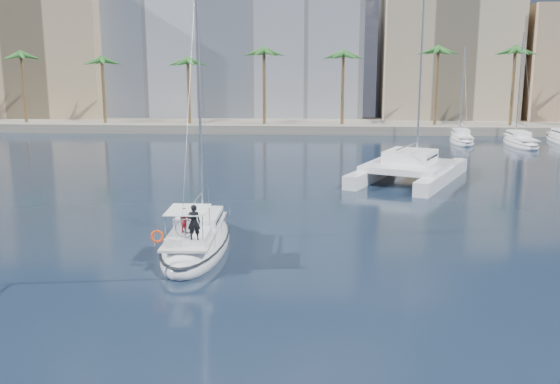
{
  "coord_description": "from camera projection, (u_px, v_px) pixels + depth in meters",
  "views": [
    {
      "loc": [
        2.4,
        -30.82,
        9.87
      ],
      "look_at": [
        0.37,
        1.5,
        3.06
      ],
      "focal_mm": 40.0,
      "sensor_mm": 36.0,
      "label": 1
    }
  ],
  "objects": [
    {
      "name": "moored_yacht_b",
      "position": [
        520.0,
        145.0,
        74.61
      ],
      "size": [
        3.32,
        10.83,
        13.72
      ],
      "primitive_type": null,
      "rotation": [
        0.0,
        0.0,
        -0.02
      ],
      "color": "white",
      "rests_on": "ground"
    },
    {
      "name": "building_tan_left",
      "position": [
        43.0,
        54.0,
        99.97
      ],
      "size": [
        22.0,
        14.0,
        22.0
      ],
      "primitive_type": "cube",
      "color": "tan",
      "rests_on": "ground"
    },
    {
      "name": "palm_right",
      "position": [
        555.0,
        58.0,
        83.75
      ],
      "size": [
        3.6,
        3.6,
        12.3
      ],
      "color": "brown",
      "rests_on": "ground"
    },
    {
      "name": "palm_centre",
      "position": [
        302.0,
        58.0,
        85.83
      ],
      "size": [
        3.6,
        3.6,
        12.3
      ],
      "color": "brown",
      "rests_on": "ground"
    },
    {
      "name": "catamaran",
      "position": [
        409.0,
        166.0,
        52.56
      ],
      "size": [
        11.78,
        15.18,
        19.62
      ],
      "rotation": [
        0.0,
        0.0,
        -0.42
      ],
      "color": "white",
      "rests_on": "ground"
    },
    {
      "name": "ground",
      "position": [
        271.0,
        256.0,
        32.28
      ],
      "size": [
        160.0,
        160.0,
        0.0
      ],
      "primitive_type": "plane",
      "color": "black",
      "rests_on": "ground"
    },
    {
      "name": "quay",
      "position": [
        303.0,
        125.0,
        91.73
      ],
      "size": [
        120.0,
        14.0,
        1.2
      ],
      "primitive_type": "cube",
      "color": "gray",
      "rests_on": "ground"
    },
    {
      "name": "palm_left",
      "position": [
        62.0,
        58.0,
        87.91
      ],
      "size": [
        3.6,
        3.6,
        12.3
      ],
      "color": "brown",
      "rests_on": "ground"
    },
    {
      "name": "building_modern",
      "position": [
        232.0,
        35.0,
        101.43
      ],
      "size": [
        42.0,
        16.0,
        28.0
      ],
      "primitive_type": "cube",
      "color": "silver",
      "rests_on": "ground"
    },
    {
      "name": "building_beige",
      "position": [
        446.0,
        60.0,
        97.24
      ],
      "size": [
        20.0,
        14.0,
        20.0
      ],
      "primitive_type": "cube",
      "color": "tan",
      "rests_on": "ground"
    },
    {
      "name": "main_sloop",
      "position": [
        197.0,
        241.0,
        33.17
      ],
      "size": [
        3.62,
        10.52,
        15.49
      ],
      "rotation": [
        0.0,
        0.0,
        0.03
      ],
      "color": "white",
      "rests_on": "ground"
    },
    {
      "name": "moored_yacht_a",
      "position": [
        461.0,
        143.0,
        76.96
      ],
      "size": [
        3.37,
        9.52,
        11.9
      ],
      "primitive_type": null,
      "rotation": [
        0.0,
        0.0,
        -0.07
      ],
      "color": "white",
      "rests_on": "ground"
    },
    {
      "name": "seagull",
      "position": [
        200.0,
        213.0,
        38.79
      ],
      "size": [
        1.17,
        0.5,
        0.22
      ],
      "color": "silver",
      "rests_on": "ground"
    }
  ]
}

